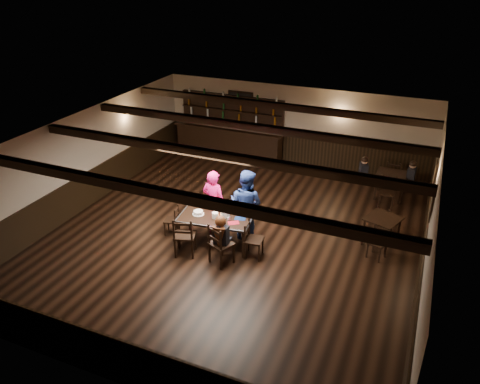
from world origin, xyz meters
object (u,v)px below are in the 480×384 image
at_px(dining_table, 215,220).
at_px(man_blue, 246,205).
at_px(chair_near_left, 184,234).
at_px(chair_near_right, 218,242).
at_px(cake, 198,213).
at_px(woman_pink, 214,203).
at_px(bar_counter, 230,138).

xyz_separation_m(dining_table, man_blue, (0.56, 0.60, 0.23)).
xyz_separation_m(chair_near_left, chair_near_right, (0.88, 0.01, -0.00)).
distance_m(chair_near_right, man_blue, 1.39).
relative_size(dining_table, cake, 6.47).
height_order(woman_pink, man_blue, man_blue).
bearing_deg(chair_near_right, cake, 140.57).
bearing_deg(man_blue, woman_pink, 17.08).
bearing_deg(woman_pink, dining_table, 123.95).
height_order(dining_table, cake, cake).
distance_m(man_blue, bar_counter, 5.27).
relative_size(dining_table, man_blue, 1.01).
bearing_deg(woman_pink, chair_near_left, 87.05).
xyz_separation_m(woman_pink, bar_counter, (-1.68, 4.75, -0.14)).
distance_m(chair_near_left, woman_pink, 1.28).
bearing_deg(bar_counter, dining_table, -69.69).
xyz_separation_m(chair_near_left, bar_counter, (-1.49, 6.00, 0.12)).
distance_m(chair_near_left, man_blue, 1.72).
distance_m(chair_near_left, bar_counter, 6.18).
relative_size(dining_table, chair_near_right, 1.81).
height_order(dining_table, woman_pink, woman_pink).
distance_m(cake, bar_counter, 5.47).
bearing_deg(man_blue, chair_near_right, 93.59).
xyz_separation_m(dining_table, cake, (-0.44, -0.02, 0.11)).
xyz_separation_m(man_blue, bar_counter, (-2.50, 4.64, -0.19)).
height_order(chair_near_left, bar_counter, bar_counter).
bearing_deg(man_blue, chair_near_left, 62.40).
xyz_separation_m(chair_near_right, woman_pink, (-0.70, 1.23, 0.27)).
distance_m(dining_table, bar_counter, 5.59).
relative_size(dining_table, woman_pink, 1.07).
distance_m(dining_table, woman_pink, 0.58).
distance_m(woman_pink, bar_counter, 5.04).
bearing_deg(bar_counter, woman_pink, -70.58).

